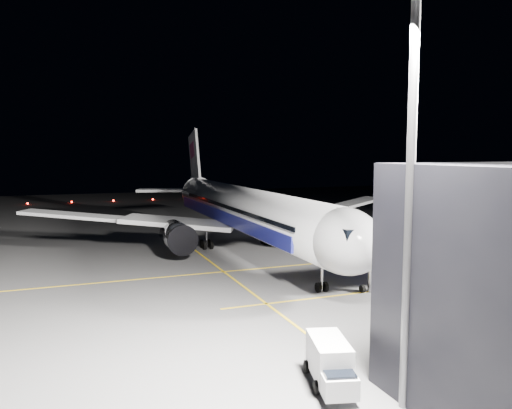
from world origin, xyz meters
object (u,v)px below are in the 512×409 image
object	(u,v)px
jet_bridge	(491,233)
floodlight_mast_south	(411,156)
safety_cone_c	(319,246)
safety_cone_a	(323,240)
airliner	(242,210)
safety_cone_b	(365,249)
baggage_tug	(297,226)
service_truck	(331,363)

from	to	relation	value
jet_bridge	floodlight_mast_south	bearing A→B (deg)	-53.21
jet_bridge	safety_cone_c	xyz separation A→B (m)	(-19.67, -8.58, -4.29)
safety_cone_c	safety_cone_a	bearing A→B (deg)	146.46
airliner	safety_cone_b	bearing A→B (deg)	63.19
airliner	safety_cone_c	size ratio (longest dim) A/B	104.42
jet_bridge	safety_cone_c	size ratio (longest dim) A/B	58.43
baggage_tug	safety_cone_b	xyz separation A→B (m)	(17.47, 1.11, -0.51)
floodlight_mast_south	safety_cone_b	distance (m)	41.25
airliner	safety_cone_a	xyz separation A→B (m)	(-0.90, 12.33, -4.88)
jet_bridge	safety_cone_c	distance (m)	21.88
safety_cone_b	safety_cone_a	bearing A→B (deg)	-168.18
jet_bridge	service_truck	distance (m)	30.39
service_truck	airliner	bearing A→B (deg)	-177.02
safety_cone_c	safety_cone_b	bearing A→B (deg)	50.93
jet_bridge	safety_cone_c	world-z (taller)	jet_bridge
service_truck	baggage_tug	bearing A→B (deg)	171.63
floodlight_mast_south	service_truck	xyz separation A→B (m)	(-3.21, -2.28, -11.07)
safety_cone_a	airliner	bearing A→B (deg)	-85.83
floodlight_mast_south	safety_cone_c	world-z (taller)	floodlight_mast_south
service_truck	safety_cone_b	distance (m)	38.03
baggage_tug	jet_bridge	bearing A→B (deg)	19.71
airliner	jet_bridge	bearing A→B (deg)	38.04
jet_bridge	safety_cone_a	world-z (taller)	jet_bridge
floodlight_mast_south	safety_cone_b	size ratio (longest dim) A/B	32.27
floodlight_mast_south	service_truck	bearing A→B (deg)	-144.62
airliner	floodlight_mast_south	size ratio (longest dim) A/B	2.97
jet_bridge	service_truck	size ratio (longest dim) A/B	6.78
baggage_tug	safety_cone_b	bearing A→B (deg)	14.57
service_truck	safety_cone_a	bearing A→B (deg)	167.32
airliner	safety_cone_b	distance (m)	16.42
jet_bridge	safety_cone_c	bearing A→B (deg)	-156.44
jet_bridge	baggage_tug	xyz separation A→B (m)	(-33.47, -5.16, -3.75)
airliner	service_truck	xyz separation A→B (m)	(37.87, -8.29, -3.86)
floodlight_mast_south	baggage_tug	size ratio (longest dim) A/B	7.36
service_truck	safety_cone_b	bearing A→B (deg)	159.43
service_truck	safety_cone_b	xyz separation A→B (m)	(-30.79, 22.29, -0.98)
airliner	jet_bridge	distance (m)	29.31
jet_bridge	floodlight_mast_south	xyz separation A→B (m)	(18.00, -24.07, 7.79)
airliner	baggage_tug	size ratio (longest dim) A/B	21.85
floodlight_mast_south	baggage_tug	distance (m)	56.03
airliner	floodlight_mast_south	world-z (taller)	floodlight_mast_south
safety_cone_c	airliner	bearing A→B (deg)	-109.76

